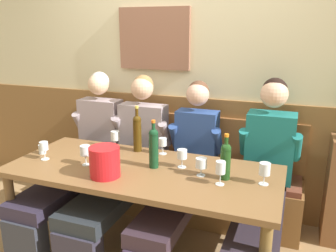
% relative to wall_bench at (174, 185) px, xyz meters
% --- Properties ---
extents(room_wall_back, '(6.80, 0.12, 2.80)m').
position_rel_wall_bench_xyz_m(room_wall_back, '(-0.00, 0.26, 1.12)').
color(room_wall_back, beige).
rests_on(room_wall_back, ground).
extents(wood_wainscot_panel, '(6.80, 0.03, 1.10)m').
position_rel_wall_bench_xyz_m(wood_wainscot_panel, '(0.00, 0.21, 0.27)').
color(wood_wainscot_panel, brown).
rests_on(wood_wainscot_panel, ground).
extents(wall_bench, '(2.30, 0.42, 0.94)m').
position_rel_wall_bench_xyz_m(wall_bench, '(0.00, 0.00, 0.00)').
color(wall_bench, brown).
rests_on(wall_bench, ground).
extents(dining_table, '(2.00, 0.86, 0.73)m').
position_rel_wall_bench_xyz_m(dining_table, '(0.00, -0.71, 0.37)').
color(dining_table, brown).
rests_on(dining_table, ground).
extents(person_right_seat, '(0.51, 1.29, 1.33)m').
position_rel_wall_bench_xyz_m(person_right_seat, '(-0.76, -0.38, 0.35)').
color(person_right_seat, '#2F323C').
rests_on(person_right_seat, ground).
extents(person_center_left_seat, '(0.54, 1.30, 1.32)m').
position_rel_wall_bench_xyz_m(person_center_left_seat, '(-0.30, -0.39, 0.34)').
color(person_center_left_seat, '#2F2C3B').
rests_on(person_center_left_seat, ground).
extents(person_left_seat, '(0.47, 1.29, 1.30)m').
position_rel_wall_bench_xyz_m(person_left_seat, '(0.22, -0.39, 0.34)').
color(person_left_seat, '#322538').
rests_on(person_left_seat, ground).
extents(person_center_right_seat, '(0.49, 1.31, 1.35)m').
position_rel_wall_bench_xyz_m(person_center_right_seat, '(0.85, -0.34, 0.39)').
color(person_center_right_seat, '#293241').
rests_on(person_center_right_seat, ground).
extents(ice_bucket, '(0.21, 0.21, 0.21)m').
position_rel_wall_bench_xyz_m(ice_bucket, '(-0.18, -0.92, 0.56)').
color(ice_bucket, red).
rests_on(ice_bucket, dining_table).
extents(wine_bottle_amber_mid, '(0.07, 0.07, 0.39)m').
position_rel_wall_bench_xyz_m(wine_bottle_amber_mid, '(-0.19, -0.38, 0.62)').
color(wine_bottle_amber_mid, '#422D0B').
rests_on(wine_bottle_amber_mid, dining_table).
extents(wine_bottle_green_tall, '(0.07, 0.07, 0.32)m').
position_rel_wall_bench_xyz_m(wine_bottle_green_tall, '(0.61, -0.67, 0.59)').
color(wine_bottle_green_tall, '#1A4117').
rests_on(wine_bottle_green_tall, dining_table).
extents(wine_bottle_clear_water, '(0.07, 0.07, 0.36)m').
position_rel_wall_bench_xyz_m(wine_bottle_clear_water, '(0.08, -0.66, 0.61)').
color(wine_bottle_clear_water, '#133C20').
rests_on(wine_bottle_clear_water, dining_table).
extents(wine_glass_center_rear, '(0.07, 0.07, 0.15)m').
position_rel_wall_bench_xyz_m(wine_glass_center_rear, '(-0.39, -0.39, 0.56)').
color(wine_glass_center_rear, silver).
rests_on(wine_glass_center_rear, dining_table).
extents(wine_glass_left_end, '(0.07, 0.07, 0.15)m').
position_rel_wall_bench_xyz_m(wine_glass_left_end, '(0.87, -0.67, 0.55)').
color(wine_glass_left_end, silver).
rests_on(wine_glass_left_end, dining_table).
extents(wine_glass_mid_right, '(0.08, 0.08, 0.13)m').
position_rel_wall_bench_xyz_m(wine_glass_mid_right, '(0.44, -0.68, 0.54)').
color(wine_glass_mid_right, silver).
rests_on(wine_glass_mid_right, dining_table).
extents(wine_glass_right_end, '(0.08, 0.08, 0.15)m').
position_rel_wall_bench_xyz_m(wine_glass_right_end, '(-0.42, -0.79, 0.56)').
color(wine_glass_right_end, silver).
rests_on(wine_glass_right_end, dining_table).
extents(wine_glass_mid_left, '(0.07, 0.07, 0.14)m').
position_rel_wall_bench_xyz_m(wine_glass_mid_left, '(0.27, -0.58, 0.55)').
color(wine_glass_mid_left, silver).
rests_on(wine_glass_mid_left, dining_table).
extents(wine_glass_center_front, '(0.06, 0.06, 0.14)m').
position_rel_wall_bench_xyz_m(wine_glass_center_front, '(0.03, -0.37, 0.55)').
color(wine_glass_center_front, silver).
rests_on(wine_glass_center_front, dining_table).
extents(wine_glass_near_bucket, '(0.06, 0.06, 0.16)m').
position_rel_wall_bench_xyz_m(wine_glass_near_bucket, '(0.60, -0.77, 0.56)').
color(wine_glass_near_bucket, silver).
rests_on(wine_glass_near_bucket, dining_table).
extents(wine_glass_by_bottle, '(0.07, 0.07, 0.14)m').
position_rel_wall_bench_xyz_m(wine_glass_by_bottle, '(-0.79, -0.81, 0.55)').
color(wine_glass_by_bottle, silver).
rests_on(wine_glass_by_bottle, dining_table).
extents(water_tumbler_center, '(0.06, 0.06, 0.08)m').
position_rel_wall_bench_xyz_m(water_tumbler_center, '(-0.90, -0.71, 0.49)').
color(water_tumbler_center, silver).
rests_on(water_tumbler_center, dining_table).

